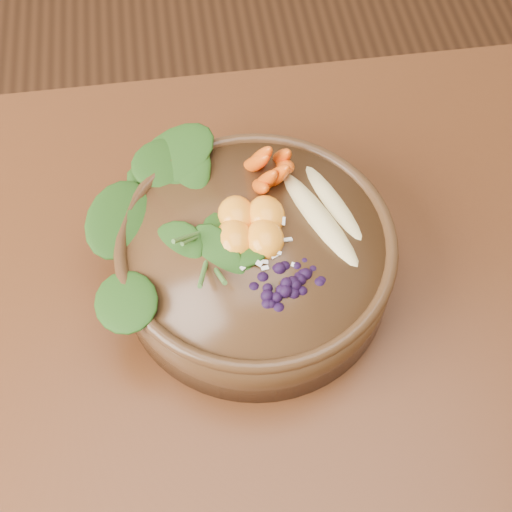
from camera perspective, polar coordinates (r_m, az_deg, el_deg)
The scene contains 8 objects.
dining_table at distance 0.85m, azimuth 8.96°, elevation -10.86°, with size 1.60×0.90×0.75m.
stoneware_bowl at distance 0.77m, azimuth -0.00°, elevation -0.40°, with size 0.29×0.29×0.08m, color #432A16.
kale_heap at distance 0.74m, azimuth -5.19°, elevation 4.46°, with size 0.19×0.17×0.04m, color #214613, non-canonical shape.
carrot_cluster at distance 0.76m, azimuth 1.07°, elevation 8.80°, with size 0.06×0.06×0.08m, color #E3530D, non-canonical shape.
banana_halves at distance 0.75m, azimuth 5.72°, elevation 4.33°, with size 0.10×0.17×0.03m.
mandarin_cluster at distance 0.73m, azimuth -0.46°, elevation 3.05°, with size 0.08×0.09×0.03m, color orange, non-canonical shape.
blueberry_pile at distance 0.69m, azimuth 2.36°, elevation -1.55°, with size 0.14×0.10×0.04m, color black, non-canonical shape.
coconut_flakes at distance 0.72m, azimuth 0.82°, elevation 0.25°, with size 0.09×0.07×0.01m, color white, non-canonical shape.
Camera 1 is at (-0.17, -0.29, 1.44)m, focal length 50.00 mm.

